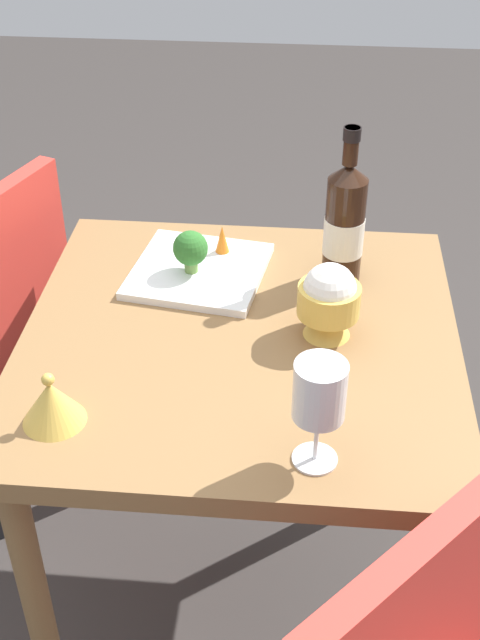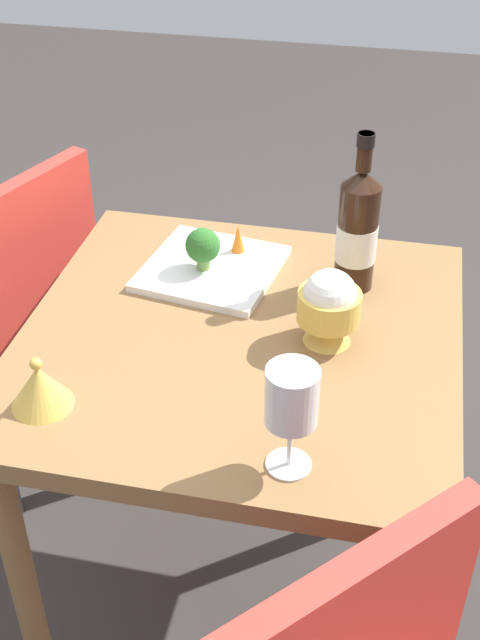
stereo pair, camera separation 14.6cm
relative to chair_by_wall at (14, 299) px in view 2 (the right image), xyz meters
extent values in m
plane|color=#383330|center=(0.29, 0.60, -0.53)|extent=(8.00, 8.00, 0.00)
cube|color=olive|center=(0.29, 0.60, 0.19)|extent=(0.78, 0.78, 0.04)
cylinder|color=olive|center=(-0.04, 0.27, -0.18)|extent=(0.05, 0.05, 0.69)
cylinder|color=olive|center=(0.62, 0.27, -0.18)|extent=(0.05, 0.05, 0.69)
cylinder|color=olive|center=(-0.04, 0.93, -0.18)|extent=(0.05, 0.05, 0.69)
cube|color=red|center=(0.03, 0.07, 0.12)|extent=(0.39, 0.17, 0.40)
cylinder|color=black|center=(-0.25, -0.20, -0.31)|extent=(0.03, 0.03, 0.43)
cylinder|color=black|center=(0.18, 0.00, -0.31)|extent=(0.03, 0.03, 0.43)
cylinder|color=black|center=(-0.14, 0.12, -0.31)|extent=(0.03, 0.03, 0.43)
cylinder|color=black|center=(0.09, 0.78, 0.31)|extent=(0.08, 0.08, 0.21)
cone|color=black|center=(0.09, 0.78, 0.43)|extent=(0.08, 0.08, 0.03)
cylinder|color=black|center=(0.09, 0.78, 0.48)|extent=(0.03, 0.03, 0.07)
cylinder|color=black|center=(0.09, 0.78, 0.51)|extent=(0.03, 0.03, 0.02)
cylinder|color=silver|center=(0.09, 0.78, 0.30)|extent=(0.08, 0.08, 0.07)
cylinder|color=white|center=(0.59, 0.74, 0.21)|extent=(0.07, 0.07, 0.00)
cylinder|color=white|center=(0.59, 0.74, 0.25)|extent=(0.01, 0.01, 0.08)
cylinder|color=white|center=(0.59, 0.74, 0.34)|extent=(0.08, 0.08, 0.09)
cone|color=gold|center=(0.28, 0.75, 0.23)|extent=(0.08, 0.08, 0.04)
cylinder|color=gold|center=(0.28, 0.75, 0.28)|extent=(0.11, 0.11, 0.05)
sphere|color=white|center=(0.28, 0.75, 0.30)|extent=(0.09, 0.09, 0.09)
cone|color=gold|center=(0.54, 0.33, 0.24)|extent=(0.10, 0.10, 0.07)
sphere|color=gold|center=(0.54, 0.33, 0.29)|extent=(0.02, 0.02, 0.02)
cube|color=white|center=(0.10, 0.50, 0.21)|extent=(0.29, 0.29, 0.02)
cylinder|color=#729E4C|center=(0.11, 0.49, 0.24)|extent=(0.03, 0.03, 0.03)
sphere|color=#2D6B28|center=(0.11, 0.49, 0.27)|extent=(0.07, 0.07, 0.07)
cone|color=orange|center=(0.04, 0.54, 0.25)|extent=(0.03, 0.03, 0.06)
camera|label=1|loc=(1.46, 0.71, 1.09)|focal=46.49mm
camera|label=2|loc=(1.44, 0.85, 1.09)|focal=46.49mm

